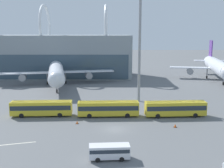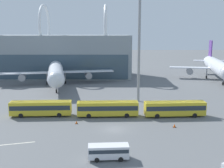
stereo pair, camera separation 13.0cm
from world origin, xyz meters
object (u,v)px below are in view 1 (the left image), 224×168
object	(u,v)px
traffic_cone_0	(77,122)
traffic_cone_2	(175,126)
shuttle_bus_1	(108,108)
airliner_at_gate_near	(56,70)
shuttle_bus_0	(41,107)
floodlight_mast	(140,32)
service_van_foreground	(109,151)
airliner_at_gate_far	(217,66)
shuttle_bus_2	(175,108)

from	to	relation	value
traffic_cone_0	traffic_cone_2	xyz separation A→B (m)	(19.06, -2.09, 0.02)
shuttle_bus_1	airliner_at_gate_near	bearing A→B (deg)	114.31
shuttle_bus_0	shuttle_bus_1	size ratio (longest dim) A/B	1.00
floodlight_mast	traffic_cone_2	world-z (taller)	floodlight_mast
airliner_at_gate_near	service_van_foreground	distance (m)	60.23
floodlight_mast	traffic_cone_2	distance (m)	27.37
airliner_at_gate_near	shuttle_bus_1	world-z (taller)	airliner_at_gate_near
service_van_foreground	traffic_cone_2	bearing A→B (deg)	43.65
airliner_at_gate_near	airliner_at_gate_far	xyz separation A→B (m)	(58.84, 10.77, -0.01)
floodlight_mast	airliner_at_gate_far	bearing A→B (deg)	46.05
shuttle_bus_1	shuttle_bus_2	size ratio (longest dim) A/B	1.00
airliner_at_gate_far	floodlight_mast	distance (m)	48.98
shuttle_bus_1	shuttle_bus_2	distance (m)	14.42
shuttle_bus_2	traffic_cone_2	world-z (taller)	shuttle_bus_2
shuttle_bus_1	shuttle_bus_2	bearing A→B (deg)	-2.14
shuttle_bus_1	shuttle_bus_2	xyz separation A→B (m)	(14.42, 0.02, 0.00)
traffic_cone_0	airliner_at_gate_far	bearing A→B (deg)	48.20
traffic_cone_2	shuttle_bus_1	bearing A→B (deg)	151.63
shuttle_bus_2	service_van_foreground	distance (m)	24.86
shuttle_bus_1	shuttle_bus_0	bearing A→B (deg)	176.76
shuttle_bus_0	shuttle_bus_2	size ratio (longest dim) A/B	1.00
airliner_at_gate_far	service_van_foreground	bearing A→B (deg)	-21.45
airliner_at_gate_near	shuttle_bus_2	xyz separation A→B (m)	(32.68, -36.59, -3.09)
shuttle_bus_1	traffic_cone_0	size ratio (longest dim) A/B	20.92
traffic_cone_0	airliner_at_gate_near	bearing A→B (deg)	106.26
shuttle_bus_2	floodlight_mast	size ratio (longest dim) A/B	0.45
traffic_cone_0	service_van_foreground	bearing A→B (deg)	-67.18
shuttle_bus_0	shuttle_bus_1	bearing A→B (deg)	-3.89
shuttle_bus_2	airliner_at_gate_near	bearing A→B (deg)	128.23
service_van_foreground	traffic_cone_0	distance (m)	17.00
shuttle_bus_0	shuttle_bus_2	bearing A→B (deg)	-3.34
airliner_at_gate_near	shuttle_bus_2	bearing A→B (deg)	30.48
shuttle_bus_1	service_van_foreground	size ratio (longest dim) A/B	2.21
service_van_foreground	traffic_cone_2	distance (m)	18.45
shuttle_bus_0	traffic_cone_2	xyz separation A→B (m)	(27.33, -7.23, -1.58)
service_van_foreground	airliner_at_gate_near	bearing A→B (deg)	104.39
shuttle_bus_0	service_van_foreground	world-z (taller)	shuttle_bus_0
airliner_at_gate_near	floodlight_mast	xyz separation A→B (m)	(26.05, -23.24, 12.91)
service_van_foreground	traffic_cone_0	bearing A→B (deg)	109.10
service_van_foreground	traffic_cone_2	world-z (taller)	service_van_foreground
shuttle_bus_0	service_van_foreground	size ratio (longest dim) A/B	2.21
shuttle_bus_2	shuttle_bus_0	bearing A→B (deg)	175.97
floodlight_mast	traffic_cone_0	distance (m)	28.94
floodlight_mast	traffic_cone_2	size ratio (longest dim) A/B	43.19
airliner_at_gate_far	traffic_cone_0	xyz separation A→B (m)	(-46.73, -52.26, -4.69)
shuttle_bus_2	traffic_cone_2	bearing A→B (deg)	-105.74
shuttle_bus_0	service_van_foreground	bearing A→B (deg)	-57.31
airliner_at_gate_far	shuttle_bus_2	distance (m)	54.20
service_van_foreground	airliner_at_gate_far	bearing A→B (deg)	55.69
shuttle_bus_2	floodlight_mast	xyz separation A→B (m)	(-6.63, 13.36, 16.00)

